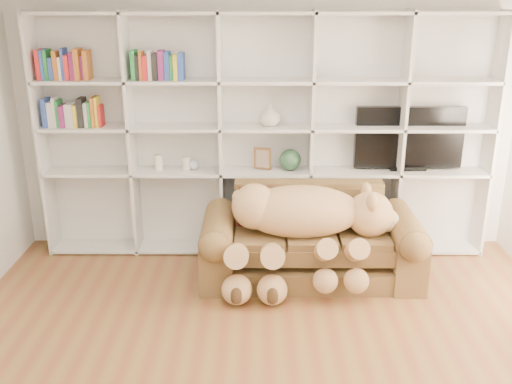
{
  "coord_description": "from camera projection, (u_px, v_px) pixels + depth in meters",
  "views": [
    {
      "loc": [
        -0.08,
        -3.15,
        2.56
      ],
      "look_at": [
        -0.1,
        1.63,
        0.87
      ],
      "focal_mm": 40.0,
      "sensor_mm": 36.0,
      "label": 1
    }
  ],
  "objects": [
    {
      "name": "shelf_vase",
      "position": [
        270.0,
        115.0,
        5.52
      ],
      "size": [
        0.27,
        0.27,
        0.22
      ],
      "primitive_type": "imported",
      "rotation": [
        0.0,
        0.0,
        -0.36
      ],
      "color": "beige",
      "rests_on": "bookshelf"
    },
    {
      "name": "sofa",
      "position": [
        310.0,
        245.0,
        5.33
      ],
      "size": [
        2.0,
        0.86,
        0.84
      ],
      "color": "brown",
      "rests_on": "floor"
    },
    {
      "name": "snow_globe",
      "position": [
        194.0,
        165.0,
        5.69
      ],
      "size": [
        0.1,
        0.1,
        0.1
      ],
      "primitive_type": "sphere",
      "color": "silver",
      "rests_on": "bookshelf"
    },
    {
      "name": "green_vase",
      "position": [
        290.0,
        160.0,
        5.67
      ],
      "size": [
        0.21,
        0.21,
        0.21
      ],
      "primitive_type": "sphere",
      "color": "#2A5234",
      "rests_on": "bookshelf"
    },
    {
      "name": "wall_back",
      "position": [
        266.0,
        118.0,
        5.72
      ],
      "size": [
        5.0,
        0.02,
        2.7
      ],
      "primitive_type": "cube",
      "color": "silver",
      "rests_on": "floor"
    },
    {
      "name": "teddy_bear",
      "position": [
        302.0,
        224.0,
        5.08
      ],
      "size": [
        1.6,
        0.85,
        0.93
      ],
      "rotation": [
        0.0,
        0.0,
        -0.16
      ],
      "color": "tan",
      "rests_on": "sofa"
    },
    {
      "name": "tv",
      "position": [
        409.0,
        139.0,
        5.64
      ],
      "size": [
        1.07,
        0.18,
        0.63
      ],
      "color": "black",
      "rests_on": "bookshelf"
    },
    {
      "name": "picture_frame",
      "position": [
        262.0,
        158.0,
        5.66
      ],
      "size": [
        0.17,
        0.07,
        0.22
      ],
      "primitive_type": "cube",
      "rotation": [
        0.0,
        0.0,
        -0.28
      ],
      "color": "brown",
      "rests_on": "bookshelf"
    },
    {
      "name": "figurine_short",
      "position": [
        186.0,
        164.0,
        5.68
      ],
      "size": [
        0.08,
        0.08,
        0.13
      ],
      "primitive_type": "cylinder",
      "rotation": [
        0.0,
        0.0,
        -0.01
      ],
      "color": "silver",
      "rests_on": "bookshelf"
    },
    {
      "name": "figurine_tall",
      "position": [
        159.0,
        162.0,
        5.68
      ],
      "size": [
        0.1,
        0.1,
        0.16
      ],
      "primitive_type": "cylinder",
      "rotation": [
        0.0,
        0.0,
        0.28
      ],
      "color": "silver",
      "rests_on": "bookshelf"
    },
    {
      "name": "bookshelf",
      "position": [
        242.0,
        126.0,
        5.61
      ],
      "size": [
        4.43,
        0.35,
        2.4
      ],
      "color": "silver",
      "rests_on": "floor"
    },
    {
      "name": "throw_pillow",
      "position": [
        260.0,
        208.0,
        5.36
      ],
      "size": [
        0.42,
        0.27,
        0.41
      ],
      "primitive_type": "cube",
      "rotation": [
        -0.24,
        0.0,
        -0.15
      ],
      "color": "#4E0E0D",
      "rests_on": "sofa"
    }
  ]
}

